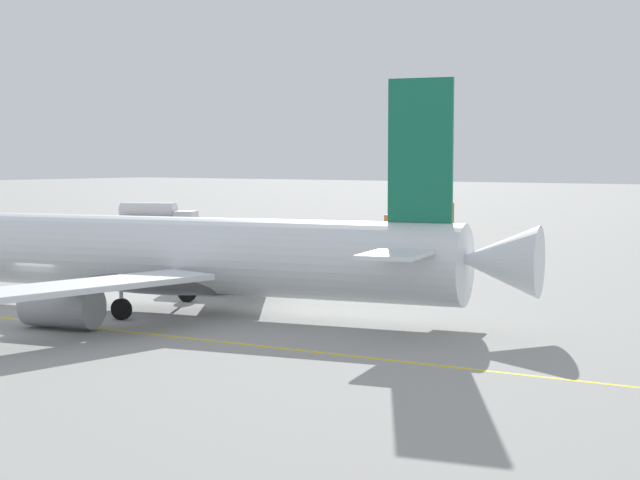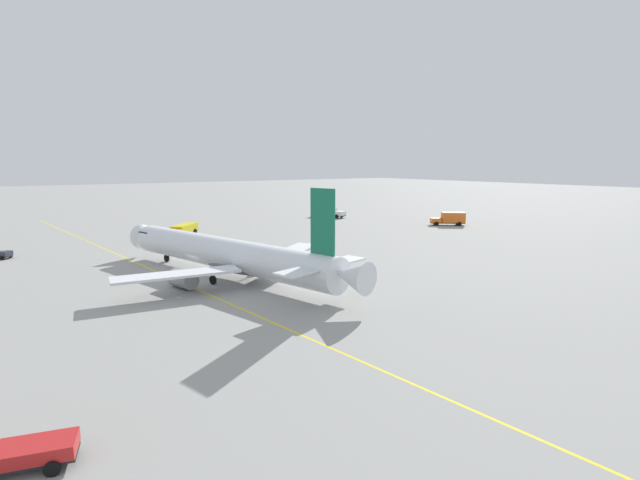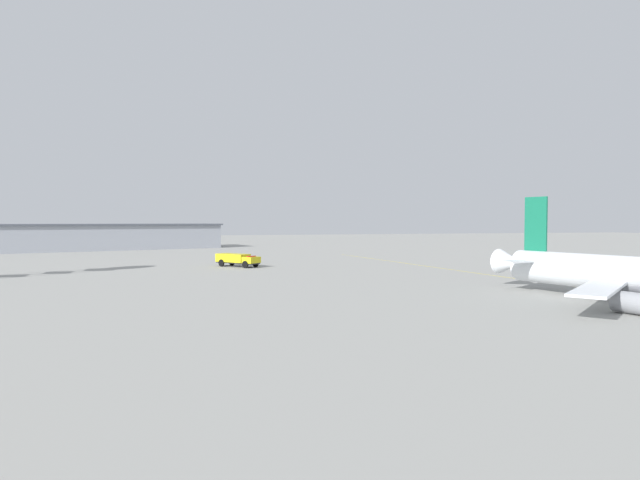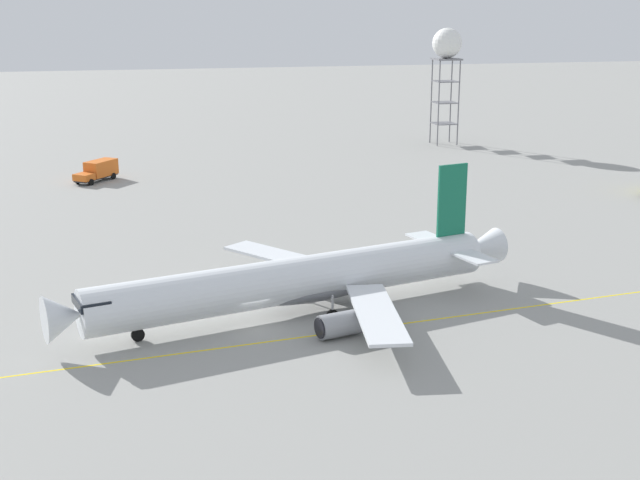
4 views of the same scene
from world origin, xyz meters
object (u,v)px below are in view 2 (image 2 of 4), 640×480
at_px(catering_truck_truck, 450,218).
at_px(airliner_main, 228,255).
at_px(fuel_tanker_truck, 327,211).
at_px(ops_pickup_truck, 16,455).
at_px(fire_tender_truck_extra, 182,230).

bearing_deg(catering_truck_truck, airliner_main, 54.56).
xyz_separation_m(airliner_main, fuel_tanker_truck, (48.78, -50.20, -1.36)).
distance_m(airliner_main, fuel_tanker_truck, 70.01).
bearing_deg(ops_pickup_truck, catering_truck_truck, -135.42).
xyz_separation_m(airliner_main, ops_pickup_truck, (-30.35, 24.06, -2.13)).
height_order(fuel_tanker_truck, ops_pickup_truck, fuel_tanker_truck).
relative_size(airliner_main, ops_pickup_truck, 7.76).
xyz_separation_m(catering_truck_truck, ops_pickup_truck, (-48.88, 88.61, -0.85)).
relative_size(fuel_tanker_truck, catering_truck_truck, 1.27).
bearing_deg(fuel_tanker_truck, fire_tender_truck_extra, -97.21).
distance_m(catering_truck_truck, ops_pickup_truck, 101.20).
bearing_deg(fuel_tanker_truck, ops_pickup_truck, -66.48).
relative_size(catering_truck_truck, fire_tender_truck_extra, 0.86).
relative_size(fuel_tanker_truck, fire_tender_truck_extra, 1.10).
distance_m(airliner_main, catering_truck_truck, 67.17).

